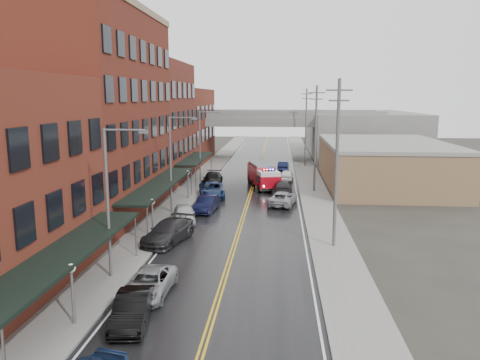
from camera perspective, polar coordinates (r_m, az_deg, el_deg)
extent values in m
plane|color=#2D2B26|center=(21.13, -4.81, -20.52)|extent=(220.00, 220.00, 0.00)
cube|color=black|center=(49.20, 1.02, -2.50)|extent=(11.00, 160.00, 0.02)
cube|color=slate|center=(50.19, -7.33, -2.26)|extent=(3.00, 160.00, 0.15)
cube|color=slate|center=(49.26, 9.53, -2.55)|extent=(3.00, 160.00, 0.15)
cube|color=gray|center=(49.88, -5.47, -2.30)|extent=(0.30, 160.00, 0.15)
cube|color=gray|center=(49.15, 7.61, -2.53)|extent=(0.30, 160.00, 0.15)
cube|color=#5D2318|center=(44.14, -17.23, 7.39)|extent=(9.00, 20.00, 18.00)
cube|color=#5A1F1B|center=(60.78, -10.98, 6.86)|extent=(9.00, 15.00, 15.00)
cube|color=maroon|center=(77.83, -7.44, 6.52)|extent=(9.00, 20.00, 12.00)
cube|color=#846147|center=(59.88, 17.16, 1.74)|extent=(14.00, 22.00, 5.00)
cube|color=slate|center=(89.41, 14.44, 5.46)|extent=(18.00, 30.00, 8.00)
cube|color=black|center=(25.58, -20.33, -8.19)|extent=(2.60, 16.00, 0.18)
cylinder|color=slate|center=(32.37, -12.59, -6.75)|extent=(0.10, 0.10, 3.00)
cube|color=black|center=(42.99, -9.63, -0.42)|extent=(2.60, 18.00, 0.18)
cylinder|color=slate|center=(34.94, -11.23, -5.45)|extent=(0.10, 0.10, 3.00)
cylinder|color=slate|center=(51.26, -5.95, -0.34)|extent=(0.10, 0.10, 3.00)
cube|color=black|center=(59.89, -5.48, 2.62)|extent=(2.60, 13.00, 0.18)
cylinder|color=slate|center=(53.97, -5.40, 0.19)|extent=(0.10, 0.10, 3.00)
cylinder|color=slate|center=(65.87, -3.53, 2.01)|extent=(0.10, 0.10, 3.00)
cylinder|color=#59595B|center=(24.00, -19.70, -13.45)|extent=(0.14, 0.14, 2.80)
sphere|color=silver|center=(23.45, -19.92, -10.08)|extent=(0.44, 0.44, 0.44)
cylinder|color=#59595B|center=(36.46, -10.60, -4.93)|extent=(0.14, 0.14, 2.80)
sphere|color=silver|center=(36.10, -10.68, -2.63)|extent=(0.44, 0.44, 0.44)
cylinder|color=#59595B|center=(49.75, -6.35, -0.79)|extent=(0.14, 0.14, 2.80)
sphere|color=silver|center=(49.49, -6.38, 0.92)|extent=(0.44, 0.44, 0.44)
cylinder|color=#59595B|center=(28.46, -15.84, -2.97)|extent=(0.18, 0.18, 9.00)
cylinder|color=#59595B|center=(27.42, -13.93, 5.94)|extent=(2.40, 0.12, 0.12)
cube|color=#59595B|center=(27.10, -11.70, 5.77)|extent=(0.50, 0.22, 0.18)
cylinder|color=#59595B|center=(43.54, -8.47, 1.74)|extent=(0.18, 0.18, 9.00)
cylinder|color=#59595B|center=(42.86, -7.05, 7.56)|extent=(2.40, 0.12, 0.12)
cube|color=#59595B|center=(42.66, -5.58, 7.44)|extent=(0.50, 0.22, 0.18)
cylinder|color=#59595B|center=(59.10, -4.92, 4.00)|extent=(0.18, 0.18, 9.00)
cylinder|color=#59595B|center=(58.60, -3.82, 8.28)|extent=(2.40, 0.12, 0.12)
cube|color=#59595B|center=(58.45, -2.74, 8.18)|extent=(0.50, 0.22, 0.18)
cylinder|color=#59595B|center=(33.49, 11.69, 1.74)|extent=(0.24, 0.24, 12.00)
cube|color=#59595B|center=(33.16, 12.01, 10.66)|extent=(1.80, 0.12, 0.12)
cube|color=#59595B|center=(33.16, 11.97, 9.46)|extent=(1.40, 0.12, 0.12)
cylinder|color=#59595B|center=(53.28, 9.18, 4.86)|extent=(0.24, 0.24, 12.00)
cube|color=#59595B|center=(53.07, 9.34, 10.46)|extent=(1.80, 0.12, 0.12)
cube|color=#59595B|center=(53.06, 9.32, 9.71)|extent=(1.40, 0.12, 0.12)
cylinder|color=#59595B|center=(73.18, 8.03, 6.29)|extent=(0.24, 0.24, 12.00)
cube|color=#59595B|center=(73.02, 8.13, 10.36)|extent=(1.80, 0.12, 0.12)
cube|color=#59595B|center=(73.02, 8.12, 9.81)|extent=(1.40, 0.12, 0.12)
cube|color=slate|center=(80.08, 2.58, 7.23)|extent=(40.00, 10.00, 1.50)
cube|color=slate|center=(81.53, -5.21, 4.61)|extent=(1.60, 8.00, 6.00)
cube|color=slate|center=(80.67, 10.42, 4.43)|extent=(1.60, 8.00, 6.00)
cube|color=#AD0716|center=(57.10, 2.59, 0.76)|extent=(3.70, 5.73, 2.02)
cube|color=#AD0716|center=(53.56, 3.48, -0.18)|extent=(2.97, 3.04, 1.44)
cube|color=silver|center=(53.40, 3.49, 0.83)|extent=(2.80, 2.82, 0.48)
cube|color=black|center=(53.69, 3.44, 0.16)|extent=(2.74, 2.12, 0.77)
cube|color=slate|center=(56.93, 2.60, 1.91)|extent=(3.37, 5.29, 0.29)
cube|color=black|center=(53.35, 3.50, 1.17)|extent=(1.55, 0.66, 0.13)
sphere|color=#FF0C0C|center=(53.21, 2.95, 1.23)|extent=(0.19, 0.19, 0.19)
sphere|color=#1933FF|center=(53.46, 4.05, 1.26)|extent=(0.19, 0.19, 0.19)
cylinder|color=black|center=(53.36, 2.40, -1.00)|extent=(1.02, 0.58, 0.96)
cylinder|color=black|center=(53.86, 4.59, -0.92)|extent=(1.02, 0.58, 0.96)
cylinder|color=black|center=(56.59, 1.65, -0.35)|extent=(1.02, 0.58, 0.96)
cylinder|color=black|center=(57.06, 3.73, -0.28)|extent=(1.02, 0.58, 0.96)
cylinder|color=black|center=(58.90, 1.17, 0.06)|extent=(1.02, 0.58, 0.96)
cylinder|color=black|center=(59.36, 3.17, 0.13)|extent=(1.02, 0.58, 0.96)
imported|color=black|center=(23.77, -12.99, -15.09)|extent=(2.11, 4.63, 1.47)
imported|color=gray|center=(26.70, -11.01, -12.27)|extent=(2.38, 4.91, 1.35)
imported|color=#252528|center=(35.50, -8.74, -6.26)|extent=(3.58, 6.04, 1.64)
imported|color=#BBBBBB|center=(40.95, -6.82, -4.08)|extent=(2.81, 4.78, 1.53)
imported|color=black|center=(44.48, -4.06, -2.91)|extent=(2.09, 4.70, 1.50)
imported|color=navy|center=(50.89, -3.46, -1.19)|extent=(3.69, 6.13, 1.59)
imported|color=black|center=(57.60, -3.40, 0.13)|extent=(2.30, 5.46, 1.58)
imported|color=#96979D|center=(47.20, 5.24, -2.23)|extent=(3.27, 5.42, 1.41)
imported|color=#28272A|center=(53.07, 5.21, -0.81)|extent=(2.13, 5.10, 1.47)
imported|color=white|center=(61.33, 5.73, 0.61)|extent=(1.91, 4.14, 1.38)
imported|color=black|center=(69.17, 5.30, 1.70)|extent=(1.72, 4.27, 1.38)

